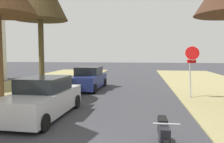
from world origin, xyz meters
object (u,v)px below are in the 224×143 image
at_px(parked_sedan_navy, 88,79).
at_px(stop_sign_far, 192,60).
at_px(parked_sedan_silver, 43,99).
at_px(parked_motorcycle, 163,134).

bearing_deg(parked_sedan_navy, stop_sign_far, -21.22).
xyz_separation_m(stop_sign_far, parked_sedan_silver, (-6.66, -4.63, -1.41)).
bearing_deg(stop_sign_far, parked_motorcycle, -106.25).
height_order(stop_sign_far, parked_motorcycle, stop_sign_far).
bearing_deg(parked_sedan_silver, parked_motorcycle, -31.73).
bearing_deg(parked_motorcycle, parked_sedan_silver, 148.27).
bearing_deg(stop_sign_far, parked_sedan_navy, 158.78).
xyz_separation_m(stop_sign_far, parked_motorcycle, (-2.16, -7.41, -1.66)).
bearing_deg(parked_sedan_navy, parked_motorcycle, -66.27).
distance_m(stop_sign_far, parked_sedan_navy, 7.15).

